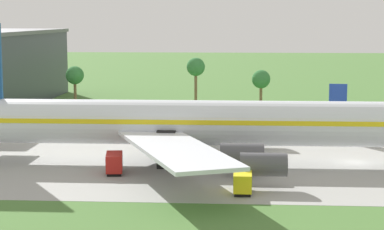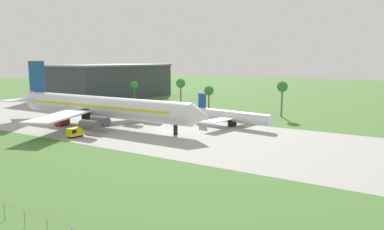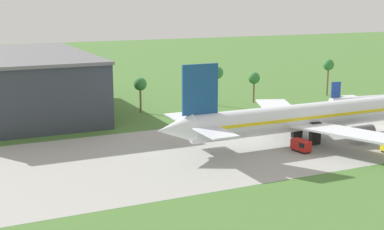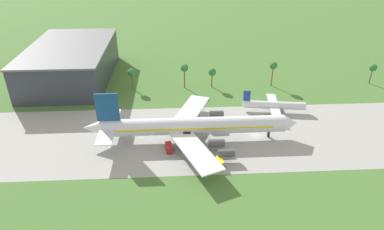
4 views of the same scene
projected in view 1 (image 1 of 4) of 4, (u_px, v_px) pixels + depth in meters
ground_plane at (356, 163)px, 93.07m from camera, size 600.00×600.00×0.00m
taxiway_strip at (356, 163)px, 93.07m from camera, size 320.00×44.00×0.02m
jet_airliner at (182, 123)px, 91.93m from camera, size 74.28×52.87×18.58m
baggage_tug at (114, 163)px, 86.27m from camera, size 2.61×4.49×2.55m
fuel_truck at (243, 182)px, 76.46m from camera, size 2.05×3.99×2.37m
palm_tree_row at (318, 74)px, 133.89m from camera, size 115.98×3.60×11.90m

